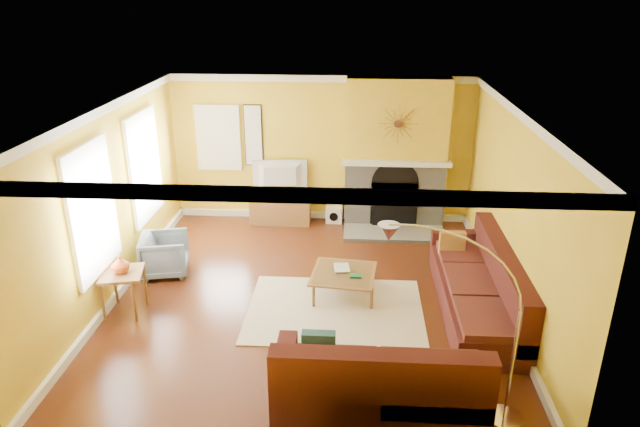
# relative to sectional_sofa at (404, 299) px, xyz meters

# --- Properties ---
(floor) EXTENTS (5.50, 6.00, 0.02)m
(floor) POSITION_rel_sectional_sofa_xyz_m (-1.29, 0.76, -0.46)
(floor) COLOR #602B14
(floor) RESTS_ON ground
(ceiling) EXTENTS (5.50, 6.00, 0.02)m
(ceiling) POSITION_rel_sectional_sofa_xyz_m (-1.29, 0.76, 2.26)
(ceiling) COLOR white
(ceiling) RESTS_ON ground
(wall_back) EXTENTS (5.50, 0.02, 2.70)m
(wall_back) POSITION_rel_sectional_sofa_xyz_m (-1.29, 3.77, 0.90)
(wall_back) COLOR gold
(wall_back) RESTS_ON ground
(wall_front) EXTENTS (5.50, 0.02, 2.70)m
(wall_front) POSITION_rel_sectional_sofa_xyz_m (-1.29, -2.25, 0.90)
(wall_front) COLOR gold
(wall_front) RESTS_ON ground
(wall_left) EXTENTS (0.02, 6.00, 2.70)m
(wall_left) POSITION_rel_sectional_sofa_xyz_m (-4.05, 0.76, 0.90)
(wall_left) COLOR gold
(wall_left) RESTS_ON ground
(wall_right) EXTENTS (0.02, 6.00, 2.70)m
(wall_right) POSITION_rel_sectional_sofa_xyz_m (1.47, 0.76, 0.90)
(wall_right) COLOR gold
(wall_right) RESTS_ON ground
(baseboard) EXTENTS (5.50, 6.00, 0.12)m
(baseboard) POSITION_rel_sectional_sofa_xyz_m (-1.29, 0.76, -0.39)
(baseboard) COLOR white
(baseboard) RESTS_ON floor
(crown_molding) EXTENTS (5.50, 6.00, 0.12)m
(crown_molding) POSITION_rel_sectional_sofa_xyz_m (-1.29, 0.76, 2.19)
(crown_molding) COLOR white
(crown_molding) RESTS_ON ceiling
(window_left_near) EXTENTS (0.06, 1.22, 1.72)m
(window_left_near) POSITION_rel_sectional_sofa_xyz_m (-4.01, 2.06, 1.05)
(window_left_near) COLOR white
(window_left_near) RESTS_ON wall_left
(window_left_far) EXTENTS (0.06, 1.22, 1.72)m
(window_left_far) POSITION_rel_sectional_sofa_xyz_m (-4.01, 0.16, 1.05)
(window_left_far) COLOR white
(window_left_far) RESTS_ON wall_left
(window_back) EXTENTS (0.82, 0.06, 1.22)m
(window_back) POSITION_rel_sectional_sofa_xyz_m (-3.19, 3.72, 1.10)
(window_back) COLOR white
(window_back) RESTS_ON wall_back
(wall_art) EXTENTS (0.34, 0.04, 1.14)m
(wall_art) POSITION_rel_sectional_sofa_xyz_m (-2.54, 3.73, 1.15)
(wall_art) COLOR white
(wall_art) RESTS_ON wall_back
(fireplace) EXTENTS (1.80, 0.40, 2.70)m
(fireplace) POSITION_rel_sectional_sofa_xyz_m (0.06, 3.56, 0.90)
(fireplace) COLOR gray
(fireplace) RESTS_ON floor
(mantel) EXTENTS (1.92, 0.22, 0.08)m
(mantel) POSITION_rel_sectional_sofa_xyz_m (0.06, 3.32, 0.80)
(mantel) COLOR white
(mantel) RESTS_ON fireplace
(hearth) EXTENTS (1.80, 0.70, 0.06)m
(hearth) POSITION_rel_sectional_sofa_xyz_m (0.06, 3.01, -0.42)
(hearth) COLOR gray
(hearth) RESTS_ON floor
(sunburst) EXTENTS (0.70, 0.04, 0.70)m
(sunburst) POSITION_rel_sectional_sofa_xyz_m (0.06, 3.33, 1.50)
(sunburst) COLOR olive
(sunburst) RESTS_ON fireplace
(rug) EXTENTS (2.40, 1.80, 0.02)m
(rug) POSITION_rel_sectional_sofa_xyz_m (-0.90, 0.39, -0.44)
(rug) COLOR beige
(rug) RESTS_ON floor
(sectional_sofa) EXTENTS (2.92, 3.88, 0.90)m
(sectional_sofa) POSITION_rel_sectional_sofa_xyz_m (0.00, 0.00, 0.00)
(sectional_sofa) COLOR #471916
(sectional_sofa) RESTS_ON floor
(coffee_table) EXTENTS (0.98, 0.98, 0.35)m
(coffee_table) POSITION_rel_sectional_sofa_xyz_m (-0.80, 0.86, -0.27)
(coffee_table) COLOR white
(coffee_table) RESTS_ON floor
(media_console) EXTENTS (1.11, 0.50, 0.61)m
(media_console) POSITION_rel_sectional_sofa_xyz_m (-2.04, 3.49, -0.15)
(media_console) COLOR olive
(media_console) RESTS_ON floor
(tv) EXTENTS (1.01, 0.25, 0.58)m
(tv) POSITION_rel_sectional_sofa_xyz_m (-2.04, 3.49, 0.45)
(tv) COLOR black
(tv) RESTS_ON media_console
(subwoofer) EXTENTS (0.30, 0.30, 0.30)m
(subwoofer) POSITION_rel_sectional_sofa_xyz_m (-1.04, 3.58, -0.30)
(subwoofer) COLOR white
(subwoofer) RESTS_ON floor
(armchair) EXTENTS (0.83, 0.81, 0.64)m
(armchair) POSITION_rel_sectional_sofa_xyz_m (-3.55, 1.32, -0.13)
(armchair) COLOR slate
(armchair) RESTS_ON floor
(side_table) EXTENTS (0.65, 0.65, 0.60)m
(side_table) POSITION_rel_sectional_sofa_xyz_m (-3.75, 0.20, -0.15)
(side_table) COLOR olive
(side_table) RESTS_ON floor
(vase) EXTENTS (0.25, 0.25, 0.25)m
(vase) POSITION_rel_sectional_sofa_xyz_m (-3.75, 0.20, 0.27)
(vase) COLOR #D8591E
(vase) RESTS_ON side_table
(book) EXTENTS (0.25, 0.32, 0.03)m
(book) POSITION_rel_sectional_sofa_xyz_m (-0.93, 0.95, -0.09)
(book) COLOR white
(book) RESTS_ON coffee_table
(arc_lamp) EXTENTS (1.37, 0.36, 2.16)m
(arc_lamp) POSITION_rel_sectional_sofa_xyz_m (0.34, -1.63, 0.63)
(arc_lamp) COLOR silver
(arc_lamp) RESTS_ON floor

